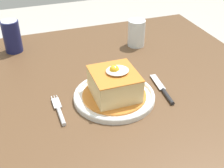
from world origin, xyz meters
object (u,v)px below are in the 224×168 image
main_plate (114,96)px  fork (60,112)px  knife (165,92)px  drinking_glass (136,35)px  soda_can (12,36)px

main_plate → fork: bearing=-174.6°
knife → drinking_glass: size_ratio=1.58×
main_plate → soda_can: size_ratio=1.98×
soda_can → drinking_glass: bearing=-13.4°
soda_can → knife: bearing=-47.5°
main_plate → drinking_glass: drinking_glass is taller
main_plate → fork: size_ratio=1.74×
main_plate → soda_can: (-0.26, 0.42, 0.05)m
fork → knife: size_ratio=0.85×
fork → knife: same height
main_plate → drinking_glass: bearing=56.6°
fork → knife: (0.33, -0.01, 0.00)m
main_plate → knife: 0.16m
drinking_glass → fork: bearing=-138.8°
fork → drinking_glass: drinking_glass is taller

